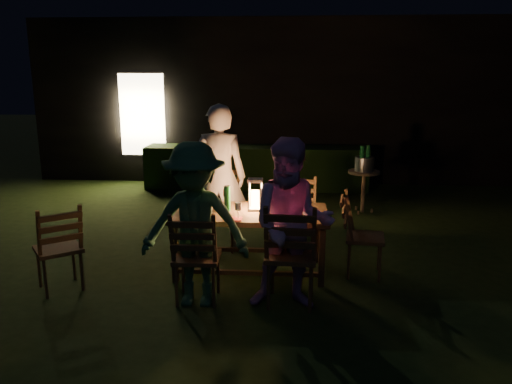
# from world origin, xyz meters

# --- Properties ---
(garden_envelope) EXTENTS (40.00, 40.00, 3.20)m
(garden_envelope) POSITION_xyz_m (-0.01, 6.15, 1.58)
(garden_envelope) COLOR black
(garden_envelope) RESTS_ON ground
(dining_table) EXTENTS (1.68, 0.84, 0.70)m
(dining_table) POSITION_xyz_m (-0.28, -0.41, 0.63)
(dining_table) COLOR #482A18
(dining_table) RESTS_ON ground
(chair_near_left) EXTENTS (0.44, 0.47, 0.97)m
(chair_near_left) POSITION_xyz_m (-0.74, -1.18, 0.29)
(chair_near_left) COLOR #482A18
(chair_near_left) RESTS_ON ground
(chair_near_right) EXTENTS (0.51, 0.54, 1.06)m
(chair_near_right) POSITION_xyz_m (0.16, -1.19, 0.32)
(chair_near_right) COLOR #482A18
(chair_near_right) RESTS_ON ground
(chair_far_left) EXTENTS (0.49, 0.53, 1.05)m
(chair_far_left) POSITION_xyz_m (-0.73, 0.36, 0.32)
(chair_far_left) COLOR #482A18
(chair_far_left) RESTS_ON ground
(chair_far_right) EXTENTS (0.42, 0.45, 0.93)m
(chair_far_right) POSITION_xyz_m (0.27, 0.35, 0.28)
(chair_far_right) COLOR #482A18
(chair_far_right) RESTS_ON ground
(chair_end) EXTENTS (0.50, 0.48, 0.94)m
(chair_end) POSITION_xyz_m (0.95, -0.42, 0.28)
(chair_end) COLOR #482A18
(chair_end) RESTS_ON ground
(chair_spare) EXTENTS (0.61, 0.62, 0.95)m
(chair_spare) POSITION_xyz_m (-2.17, -1.02, 0.29)
(chair_spare) COLOR #482A18
(chair_spare) RESTS_ON ground
(person_house_side) EXTENTS (0.66, 0.44, 1.81)m
(person_house_side) POSITION_xyz_m (-0.73, 0.41, 0.90)
(person_house_side) COLOR beige
(person_house_side) RESTS_ON ground
(person_opp_right) EXTENTS (0.79, 0.61, 1.61)m
(person_opp_right) POSITION_xyz_m (0.16, -1.24, 0.81)
(person_opp_right) COLOR #E29BD7
(person_opp_right) RESTS_ON ground
(person_opp_left) EXTENTS (1.01, 0.58, 1.57)m
(person_opp_left) POSITION_xyz_m (-0.74, -1.23, 0.78)
(person_opp_left) COLOR #31623C
(person_opp_left) RESTS_ON ground
(lantern) EXTENTS (0.16, 0.16, 0.35)m
(lantern) POSITION_xyz_m (-0.23, -0.37, 0.86)
(lantern) COLOR white
(lantern) RESTS_ON dining_table
(plate_far_left) EXTENTS (0.25, 0.25, 0.01)m
(plate_far_left) POSITION_xyz_m (-0.83, -0.19, 0.71)
(plate_far_left) COLOR white
(plate_far_left) RESTS_ON dining_table
(plate_near_left) EXTENTS (0.25, 0.25, 0.01)m
(plate_near_left) POSITION_xyz_m (-0.83, -0.63, 0.71)
(plate_near_left) COLOR white
(plate_near_left) RESTS_ON dining_table
(plate_far_right) EXTENTS (0.25, 0.25, 0.01)m
(plate_far_right) POSITION_xyz_m (0.17, -0.20, 0.71)
(plate_far_right) COLOR white
(plate_far_right) RESTS_ON dining_table
(plate_near_right) EXTENTS (0.25, 0.25, 0.01)m
(plate_near_right) POSITION_xyz_m (0.17, -0.64, 0.71)
(plate_near_right) COLOR white
(plate_near_right) RESTS_ON dining_table
(wineglass_a) EXTENTS (0.06, 0.06, 0.18)m
(wineglass_a) POSITION_xyz_m (-0.58, -0.13, 0.79)
(wineglass_a) COLOR #59070F
(wineglass_a) RESTS_ON dining_table
(wineglass_b) EXTENTS (0.06, 0.06, 0.18)m
(wineglass_b) POSITION_xyz_m (-1.00, -0.53, 0.79)
(wineglass_b) COLOR #59070F
(wineglass_b) RESTS_ON dining_table
(wineglass_c) EXTENTS (0.06, 0.06, 0.18)m
(wineglass_c) POSITION_xyz_m (0.02, -0.70, 0.79)
(wineglass_c) COLOR #59070F
(wineglass_c) RESTS_ON dining_table
(wineglass_d) EXTENTS (0.06, 0.06, 0.18)m
(wineglass_d) POSITION_xyz_m (0.34, -0.24, 0.79)
(wineglass_d) COLOR #59070F
(wineglass_d) RESTS_ON dining_table
(wineglass_e) EXTENTS (0.06, 0.06, 0.18)m
(wineglass_e) POSITION_xyz_m (-0.38, -0.71, 0.79)
(wineglass_e) COLOR silver
(wineglass_e) RESTS_ON dining_table
(bottle_table) EXTENTS (0.07, 0.07, 0.28)m
(bottle_table) POSITION_xyz_m (-0.53, -0.41, 0.84)
(bottle_table) COLOR #0F471E
(bottle_table) RESTS_ON dining_table
(napkin_left) EXTENTS (0.18, 0.14, 0.01)m
(napkin_left) POSITION_xyz_m (-0.43, -0.73, 0.70)
(napkin_left) COLOR red
(napkin_left) RESTS_ON dining_table
(napkin_right) EXTENTS (0.18, 0.14, 0.01)m
(napkin_right) POSITION_xyz_m (0.27, -0.72, 0.70)
(napkin_right) COLOR red
(napkin_right) RESTS_ON dining_table
(phone) EXTENTS (0.14, 0.07, 0.01)m
(phone) POSITION_xyz_m (-0.90, -0.71, 0.70)
(phone) COLOR black
(phone) RESTS_ON dining_table
(side_table) EXTENTS (0.50, 0.50, 0.67)m
(side_table) POSITION_xyz_m (1.30, 2.13, 0.59)
(side_table) COLOR brown
(side_table) RESTS_ON ground
(ice_bucket) EXTENTS (0.30, 0.30, 0.22)m
(ice_bucket) POSITION_xyz_m (1.30, 2.13, 0.78)
(ice_bucket) COLOR #A5A8AD
(ice_bucket) RESTS_ON side_table
(bottle_bucket_a) EXTENTS (0.07, 0.07, 0.32)m
(bottle_bucket_a) POSITION_xyz_m (1.25, 2.09, 0.83)
(bottle_bucket_a) COLOR #0F471E
(bottle_bucket_a) RESTS_ON side_table
(bottle_bucket_b) EXTENTS (0.07, 0.07, 0.32)m
(bottle_bucket_b) POSITION_xyz_m (1.35, 2.17, 0.83)
(bottle_bucket_b) COLOR #0F471E
(bottle_bucket_b) RESTS_ON side_table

